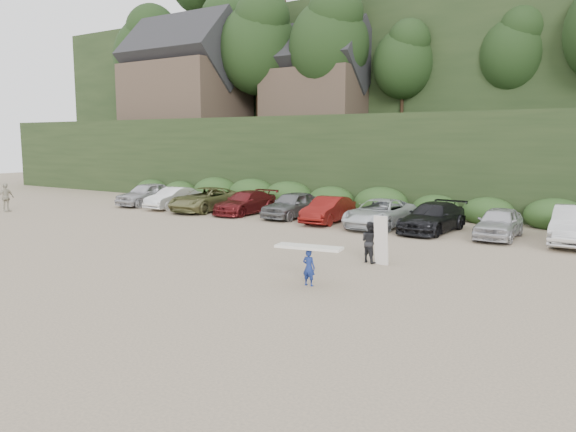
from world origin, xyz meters
The scene contains 6 objects.
ground centered at (0.00, 0.00, 0.00)m, with size 120.00×120.00×0.00m, color tan.
hillside_backdrop centered at (-0.26, 35.93, 11.22)m, with size 90.00×41.50×28.00m.
parked_cars centered at (1.31, 10.03, 0.73)m, with size 39.05×5.59×1.64m.
distant_walker centered at (-21.93, 2.81, 0.89)m, with size 1.04×0.43×1.78m, color #B2AC97.
child_surfer centered at (2.87, -1.89, 0.85)m, with size 2.15×0.93×1.25m.
adult_surfer centered at (3.07, 2.13, 0.77)m, with size 1.22×0.80×1.79m.
Camera 1 is at (11.62, -16.30, 4.50)m, focal length 35.00 mm.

